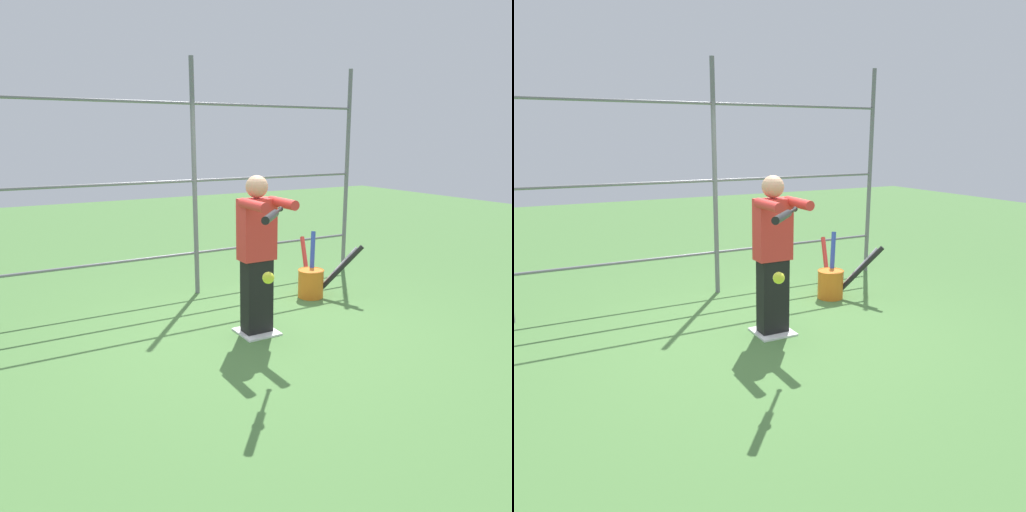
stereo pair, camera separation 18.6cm
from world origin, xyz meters
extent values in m
plane|color=#4C7A3D|center=(0.00, 0.00, 0.00)|extent=(24.00, 24.00, 0.00)
cube|color=white|center=(0.00, 0.00, 0.01)|extent=(0.40, 0.40, 0.02)
cylinder|color=slate|center=(-2.47, -1.60, 1.49)|extent=(0.06, 0.06, 2.98)
cylinder|color=slate|center=(0.00, -1.60, 1.49)|extent=(0.06, 0.06, 2.98)
cylinder|color=slate|center=(0.00, -1.60, 0.55)|extent=(4.94, 0.04, 0.04)
cylinder|color=slate|center=(0.00, -1.60, 1.49)|extent=(4.94, 0.04, 0.04)
cylinder|color=slate|center=(0.00, -1.60, 2.43)|extent=(4.94, 0.04, 0.04)
cube|color=black|center=(0.00, 0.00, 0.40)|extent=(0.30, 0.19, 0.80)
cube|color=red|center=(0.00, 0.00, 1.12)|extent=(0.37, 0.21, 0.63)
sphere|color=tan|center=(0.00, 0.00, 1.55)|extent=(0.23, 0.23, 0.23)
cylinder|color=red|center=(-0.16, 0.22, 1.40)|extent=(0.10, 0.45, 0.10)
cylinder|color=red|center=(0.16, 0.22, 1.40)|extent=(0.10, 0.45, 0.10)
sphere|color=black|center=(0.00, 0.45, 1.38)|extent=(0.05, 0.05, 0.05)
cylinder|color=black|center=(0.11, 0.58, 1.39)|extent=(0.24, 0.28, 0.04)
cylinder|color=black|center=(0.38, 0.90, 1.40)|extent=(0.38, 0.43, 0.08)
sphere|color=yellow|center=(0.51, 1.07, 0.95)|extent=(0.10, 0.10, 0.10)
cylinder|color=orange|center=(-1.21, -0.71, 0.18)|extent=(0.33, 0.33, 0.36)
torus|color=orange|center=(-1.21, -0.71, 0.36)|extent=(0.34, 0.34, 0.01)
cylinder|color=#B2B2B7|center=(-1.49, -0.55, 0.35)|extent=(0.52, 0.33, 0.65)
cylinder|color=black|center=(-1.49, -0.50, 0.37)|extent=(0.52, 0.42, 0.69)
cylinder|color=red|center=(-1.31, -0.98, 0.37)|extent=(0.24, 0.49, 0.68)
cylinder|color=#334CB2|center=(-1.32, -0.84, 0.43)|extent=(0.22, 0.25, 0.79)
camera|label=1|loc=(2.47, 4.33, 2.04)|focal=35.00mm
camera|label=2|loc=(2.30, 4.41, 2.04)|focal=35.00mm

